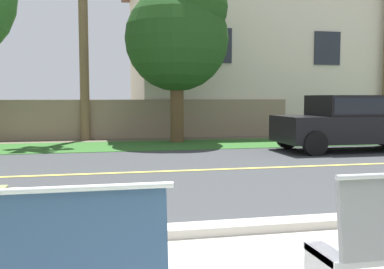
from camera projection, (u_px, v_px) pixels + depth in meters
name	position (u px, v px, depth m)	size (l,w,h in m)	color
ground_plane	(138.00, 162.00, 10.30)	(140.00, 140.00, 0.00)	#665B4C
curb_edge	(187.00, 231.00, 4.79)	(44.00, 0.30, 0.11)	#ADA89E
street_asphalt	(145.00, 172.00, 8.84)	(52.00, 8.00, 0.01)	#383A3D
road_centre_line	(145.00, 172.00, 8.84)	(48.00, 0.14, 0.01)	#E0CC4C
far_verge_grass	(127.00, 146.00, 13.57)	(48.00, 2.80, 0.02)	#2D6026
car_black_near	(354.00, 120.00, 12.39)	(4.30, 1.86, 1.54)	black
shade_tree_centre	(180.00, 32.00, 14.41)	(3.36, 3.36, 5.54)	brown
garden_wall	(115.00, 119.00, 16.09)	(13.00, 0.36, 1.40)	gray
house_across_street	(246.00, 54.00, 20.25)	(10.76, 6.91, 6.80)	beige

